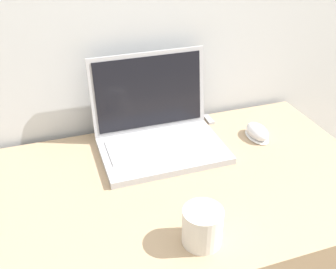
% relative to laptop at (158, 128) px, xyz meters
% --- Properties ---
extents(laptop, '(0.36, 0.28, 0.26)m').
position_rel_laptop_xyz_m(laptop, '(0.00, 0.00, 0.00)').
color(laptop, '#ADADB2').
rests_on(laptop, desk).
extents(drink_cup, '(0.09, 0.09, 0.09)m').
position_rel_laptop_xyz_m(drink_cup, '(-0.02, -0.41, -0.01)').
color(drink_cup, silver).
rests_on(drink_cup, desk).
extents(computer_mouse, '(0.06, 0.10, 0.04)m').
position_rel_laptop_xyz_m(computer_mouse, '(0.31, -0.06, -0.04)').
color(computer_mouse, white).
rests_on(computer_mouse, desk).
extents(usb_stick, '(0.02, 0.06, 0.01)m').
position_rel_laptop_xyz_m(usb_stick, '(0.21, 0.09, -0.06)').
color(usb_stick, '#99999E').
rests_on(usb_stick, desk).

